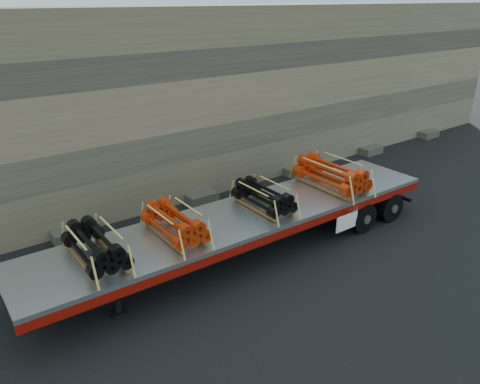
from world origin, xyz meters
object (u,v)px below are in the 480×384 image
object	(u,v)px
trailer	(245,234)
bundle_midrear	(264,197)
bundle_front	(96,247)
bundle_rear	(331,175)
bundle_midfront	(175,224)

from	to	relation	value
trailer	bundle_midrear	bearing A→B (deg)	0.00
bundle_front	trailer	bearing A→B (deg)	-0.00
trailer	bundle_rear	size ratio (longest dim) A/B	5.42
bundle_front	bundle_midrear	bearing A→B (deg)	-0.00
trailer	bundle_midfront	size ratio (longest dim) A/B	6.48
bundle_midfront	bundle_rear	world-z (taller)	bundle_rear
trailer	bundle_midrear	world-z (taller)	bundle_midrear
bundle_midfront	bundle_midrear	xyz separation A→B (m)	(3.03, -0.04, -0.01)
bundle_midfront	bundle_rear	size ratio (longest dim) A/B	0.84
trailer	bundle_front	world-z (taller)	bundle_front
bundle_midrear	bundle_front	bearing A→B (deg)	180.00
trailer	bundle_front	size ratio (longest dim) A/B	6.38
bundle_midrear	trailer	bearing A→B (deg)	-180.00
bundle_midfront	bundle_rear	distance (m)	5.94
bundle_front	bundle_midrear	distance (m)	5.20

